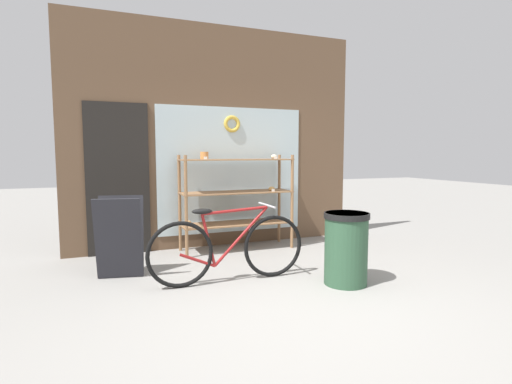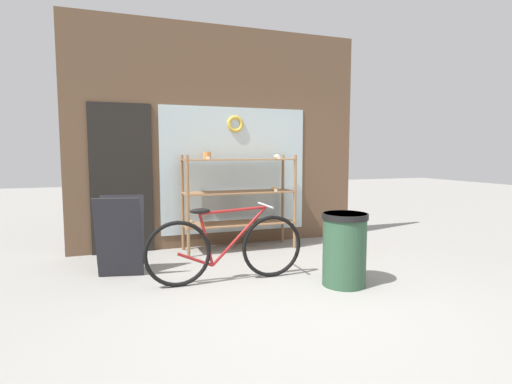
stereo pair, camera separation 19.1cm
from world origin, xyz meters
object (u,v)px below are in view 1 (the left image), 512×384
object	(u,v)px
sandwich_board	(120,237)
bicycle	(228,248)
display_case	(236,193)
trash_bin	(346,246)

from	to	relation	value
sandwich_board	bicycle	bearing A→B (deg)	-16.65
display_case	trash_bin	bearing A→B (deg)	-72.95
bicycle	sandwich_board	xyz separation A→B (m)	(-1.09, 0.60, 0.09)
display_case	sandwich_board	distance (m)	1.88
display_case	trash_bin	world-z (taller)	display_case
display_case	bicycle	size ratio (longest dim) A/B	0.92
sandwich_board	trash_bin	distance (m)	2.52
display_case	trash_bin	xyz separation A→B (m)	(0.59, -1.92, -0.42)
bicycle	trash_bin	bearing A→B (deg)	-24.08
display_case	trash_bin	size ratio (longest dim) A/B	2.09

